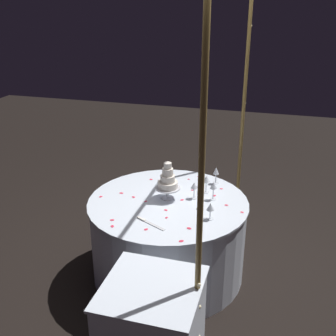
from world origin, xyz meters
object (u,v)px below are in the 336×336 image
(wine_glass_5, at_px, (206,180))
(wine_glass_0, at_px, (213,186))
(decorative_arch, at_px, (231,106))
(side_table, at_px, (153,335))
(wine_glass_3, at_px, (202,173))
(wine_glass_4, at_px, (165,177))
(wine_glass_2, at_px, (210,207))
(tiered_cake, at_px, (168,181))
(wine_glass_6, at_px, (216,172))
(wine_glass_1, at_px, (194,186))
(main_table, at_px, (168,237))
(cake_knife, at_px, (149,223))

(wine_glass_5, bearing_deg, wine_glass_0, 35.97)
(decorative_arch, distance_m, wine_glass_5, 0.82)
(side_table, relative_size, wine_glass_3, 4.47)
(wine_glass_4, height_order, wine_glass_5, wine_glass_5)
(wine_glass_2, distance_m, wine_glass_3, 0.61)
(decorative_arch, relative_size, wine_glass_4, 15.49)
(wine_glass_0, bearing_deg, wine_glass_3, -146.66)
(tiered_cake, relative_size, wine_glass_0, 2.02)
(wine_glass_0, relative_size, wine_glass_5, 1.01)
(wine_glass_2, height_order, wine_glass_6, wine_glass_6)
(side_table, height_order, wine_glass_1, wine_glass_1)
(main_table, distance_m, wine_glass_4, 0.55)
(wine_glass_3, bearing_deg, main_table, -30.50)
(decorative_arch, relative_size, wine_glass_2, 17.59)
(decorative_arch, relative_size, wine_glass_3, 14.55)
(wine_glass_6, bearing_deg, main_table, -35.22)
(wine_glass_0, relative_size, wine_glass_4, 1.03)
(wine_glass_4, relative_size, cake_knife, 0.59)
(wine_glass_2, relative_size, wine_glass_3, 0.83)
(wine_glass_1, bearing_deg, wine_glass_2, 31.91)
(side_table, height_order, wine_glass_3, wine_glass_3)
(wine_glass_1, relative_size, wine_glass_3, 0.88)
(wine_glass_2, relative_size, cake_knife, 0.52)
(side_table, bearing_deg, tiered_cake, -168.67)
(tiered_cake, xyz_separation_m, wine_glass_2, (0.25, 0.42, -0.06))
(decorative_arch, distance_m, tiered_cake, 0.87)
(wine_glass_2, bearing_deg, decorative_arch, 157.48)
(decorative_arch, relative_size, wine_glass_5, 15.14)
(wine_glass_1, relative_size, cake_knife, 0.55)
(wine_glass_3, xyz_separation_m, wine_glass_6, (-0.11, 0.12, -0.01))
(cake_knife, bearing_deg, wine_glass_1, 154.72)
(wine_glass_3, distance_m, wine_glass_5, 0.13)
(wine_glass_4, bearing_deg, wine_glass_1, 70.08)
(wine_glass_0, distance_m, wine_glass_5, 0.15)
(main_table, relative_size, cake_knife, 5.11)
(side_table, xyz_separation_m, wine_glass_4, (-1.38, -0.32, 0.48))
(main_table, height_order, wine_glass_0, wine_glass_0)
(cake_knife, bearing_deg, wine_glass_2, 113.66)
(wine_glass_6, bearing_deg, wine_glass_5, -13.11)
(wine_glass_0, bearing_deg, decorative_arch, 41.48)
(wine_glass_0, bearing_deg, wine_glass_1, -83.07)
(main_table, xyz_separation_m, wine_glass_1, (-0.12, 0.20, 0.48))
(tiered_cake, xyz_separation_m, wine_glass_0, (-0.09, 0.39, -0.04))
(decorative_arch, distance_m, side_table, 1.71)
(decorative_arch, height_order, wine_glass_5, decorative_arch)
(wine_glass_3, bearing_deg, decorative_arch, 36.60)
(decorative_arch, xyz_separation_m, wine_glass_1, (-0.12, -0.29, -0.76))
(wine_glass_2, xyz_separation_m, wine_glass_3, (-0.58, -0.19, 0.03))
(wine_glass_1, bearing_deg, side_table, 0.92)
(wine_glass_5, bearing_deg, decorative_arch, 39.06)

